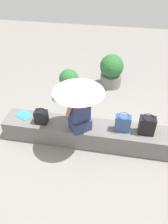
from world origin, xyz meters
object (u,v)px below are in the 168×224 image
magazine (24,115)px  planter_near (111,71)px  handbag_black (41,117)px  planter_far (69,85)px  tote_bag_canvas (147,125)px  shoulder_bag_spare (123,123)px  person_seated (80,112)px  parasol (78,87)px

magazine → planter_near: 2.55m
planter_near → magazine: bearing=-126.5°
magazine → handbag_black: bearing=10.4°
planter_far → tote_bag_canvas: bearing=-38.5°
shoulder_bag_spare → planter_near: (-0.36, 2.13, -0.13)m
shoulder_bag_spare → magazine: (-1.88, 0.08, -0.16)m
handbag_black → planter_far: planter_far is taller
handbag_black → person_seated: bearing=-3.1°
magazine → planter_near: size_ratio=0.33×
parasol → shoulder_bag_spare: bearing=12.3°
magazine → planter_near: (1.51, 2.05, 0.03)m
tote_bag_canvas → shoulder_bag_spare: size_ratio=1.06×
parasol → shoulder_bag_spare: (0.74, 0.16, -0.77)m
person_seated → shoulder_bag_spare: person_seated is taller
parasol → handbag_black: bearing=171.1°
parasol → planter_far: size_ratio=1.38×
person_seated → planter_near: size_ratio=1.06×
tote_bag_canvas → planter_near: planter_near is taller
tote_bag_canvas → planter_near: (-0.77, 2.12, -0.14)m
parasol → planter_near: parasol is taller
parasol → handbag_black: (-0.73, 0.11, -0.80)m
person_seated → handbag_black: person_seated is taller
parasol → planter_far: 1.88m
handbag_black → shoulder_bag_spare: 1.48m
parasol → planter_far: (-0.54, 1.52, -0.95)m
person_seated → planter_far: (-0.55, 1.45, -0.41)m
planter_far → handbag_black: bearing=-97.5°
parasol → planter_near: (0.38, 2.29, -0.90)m
handbag_black → magazine: handbag_black is taller
tote_bag_canvas → planter_far: 2.18m
parasol → handbag_black: size_ratio=3.82×
shoulder_bag_spare → magazine: bearing=177.7°
parasol → shoulder_bag_spare: size_ratio=3.12×
tote_bag_canvas → magazine: 2.30m
tote_bag_canvas → planter_far: bearing=141.5°
person_seated → parasol: parasol is taller
magazine → planter_far: size_ratio=0.37×
handbag_black → shoulder_bag_spare: bearing=1.9°
planter_far → planter_near: bearing=39.6°
person_seated → planter_near: bearing=80.3°
shoulder_bag_spare → magazine: shoulder_bag_spare is taller
handbag_black → planter_far: bearing=82.5°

